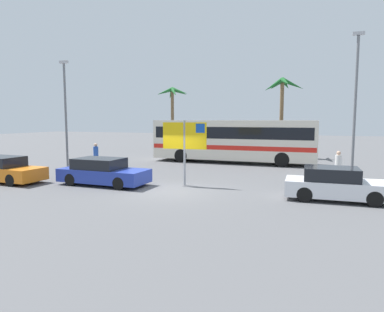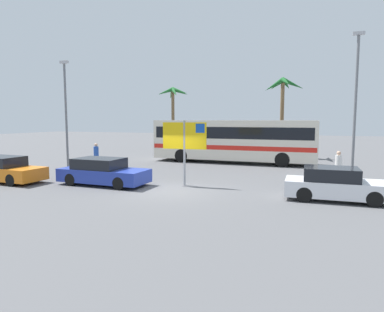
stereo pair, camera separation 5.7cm
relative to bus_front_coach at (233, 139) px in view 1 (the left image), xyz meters
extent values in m
plane|color=#565659|center=(-0.33, -11.07, -1.78)|extent=(120.00, 120.00, 0.00)
cube|color=silver|center=(0.00, 0.00, -0.06)|extent=(12.02, 2.56, 2.90)
cube|color=black|center=(0.00, 0.00, 0.49)|extent=(11.54, 2.58, 0.84)
cube|color=red|center=(0.00, 0.00, -0.57)|extent=(11.90, 2.58, 0.32)
cylinder|color=black|center=(3.73, 1.15, -1.28)|extent=(1.00, 0.28, 1.00)
cylinder|color=black|center=(3.73, -1.15, -1.28)|extent=(1.00, 0.28, 1.00)
cylinder|color=black|center=(-3.73, 1.15, -1.28)|extent=(1.00, 0.28, 1.00)
cylinder|color=black|center=(-3.73, -1.15, -1.28)|extent=(1.00, 0.28, 1.00)
cylinder|color=gray|center=(-0.08, -9.60, -0.18)|extent=(0.11, 0.11, 3.20)
cube|color=yellow|center=(-0.08, -9.60, 0.67)|extent=(2.20, 0.25, 1.30)
cube|color=#1447A8|center=(0.71, -9.53, 1.04)|extent=(0.44, 0.11, 0.44)
cube|color=#23389E|center=(-3.89, -10.88, -1.30)|extent=(4.49, 1.83, 0.64)
cube|color=black|center=(-4.16, -10.87, -0.72)|extent=(2.34, 1.66, 0.52)
cylinder|color=black|center=(-2.49, -10.08, -1.48)|extent=(0.60, 0.17, 0.60)
cylinder|color=black|center=(-2.51, -11.71, -1.48)|extent=(0.60, 0.17, 0.60)
cylinder|color=black|center=(-5.26, -10.05, -1.48)|extent=(0.60, 0.17, 0.60)
cylinder|color=black|center=(-5.28, -11.67, -1.48)|extent=(0.60, 0.17, 0.60)
cube|color=silver|center=(6.82, -10.36, -1.30)|extent=(4.05, 1.82, 0.64)
cube|color=black|center=(6.58, -10.37, -0.72)|extent=(2.13, 1.61, 0.52)
cylinder|color=black|center=(8.03, -9.55, -1.48)|extent=(0.61, 0.18, 0.60)
cylinder|color=black|center=(8.09, -11.08, -1.48)|extent=(0.61, 0.18, 0.60)
cylinder|color=black|center=(5.56, -9.65, -1.48)|extent=(0.61, 0.18, 0.60)
cylinder|color=black|center=(5.61, -11.17, -1.48)|extent=(0.61, 0.18, 0.60)
cube|color=orange|center=(-9.25, -12.01, -1.30)|extent=(4.54, 1.82, 0.64)
cube|color=black|center=(-9.52, -12.00, -0.72)|extent=(2.38, 1.61, 0.52)
cylinder|color=black|center=(-7.83, -11.30, -1.48)|extent=(0.61, 0.18, 0.60)
cylinder|color=black|center=(-7.89, -12.82, -1.48)|extent=(0.61, 0.18, 0.60)
cylinder|color=#4C4C51|center=(-7.70, -6.25, -1.37)|extent=(0.13, 0.13, 0.82)
cylinder|color=#4C4C51|center=(-7.62, -6.41, -1.37)|extent=(0.13, 0.13, 0.82)
cylinder|color=#2851B2|center=(-7.66, -6.33, -0.64)|extent=(0.32, 0.32, 0.65)
sphere|color=tan|center=(-7.66, -6.33, -0.21)|extent=(0.22, 0.22, 0.22)
cylinder|color=#706656|center=(7.11, -6.24, -1.39)|extent=(0.13, 0.13, 0.80)
cylinder|color=#706656|center=(6.95, -6.17, -1.39)|extent=(0.13, 0.13, 0.80)
cylinder|color=silver|center=(7.03, -6.20, -0.67)|extent=(0.32, 0.32, 0.63)
sphere|color=tan|center=(7.03, -6.20, -0.25)|extent=(0.22, 0.22, 0.22)
cylinder|color=slate|center=(-8.94, -7.55, 1.55)|extent=(0.14, 0.14, 6.67)
cube|color=#B2B2B7|center=(-8.94, -7.55, 4.99)|extent=(0.56, 0.20, 0.16)
cylinder|color=slate|center=(7.71, -5.85, 1.90)|extent=(0.14, 0.14, 7.37)
cube|color=#B2B2B7|center=(7.71, -5.85, 5.69)|extent=(0.56, 0.20, 0.16)
cylinder|color=brown|center=(2.97, 5.05, 1.39)|extent=(0.32, 0.32, 6.35)
cone|color=#195623|center=(3.81, 5.14, 4.37)|extent=(1.91, 0.63, 1.18)
cone|color=#195623|center=(3.16, 5.91, 4.46)|extent=(0.84, 1.95, 1.02)
cone|color=#195623|center=(2.38, 5.69, 4.43)|extent=(1.61, 1.69, 1.07)
cone|color=#195623|center=(2.31, 4.59, 4.30)|extent=(1.75, 1.41, 1.31)
cone|color=#195623|center=(3.30, 4.22, 4.51)|extent=(1.11, 1.94, 0.94)
cylinder|color=brown|center=(-8.35, 7.77, 1.28)|extent=(0.32, 0.32, 6.14)
cone|color=#23662D|center=(-7.49, 7.66, 4.30)|extent=(1.89, 0.66, 0.93)
cone|color=#23662D|center=(-7.81, 8.45, 4.30)|extent=(1.50, 1.72, 0.92)
cone|color=#23662D|center=(-8.79, 8.43, 4.12)|extent=(1.36, 1.74, 1.25)
cone|color=#23662D|center=(-9.21, 7.83, 4.30)|extent=(1.88, 0.57, 0.92)
cone|color=#23662D|center=(-8.83, 7.06, 4.26)|extent=(1.41, 1.77, 1.00)
cone|color=#23662D|center=(-7.86, 7.11, 4.18)|extent=(1.43, 1.73, 1.15)
camera|label=1|loc=(6.09, -25.11, 1.46)|focal=32.10mm
camera|label=2|loc=(6.15, -25.09, 1.46)|focal=32.10mm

